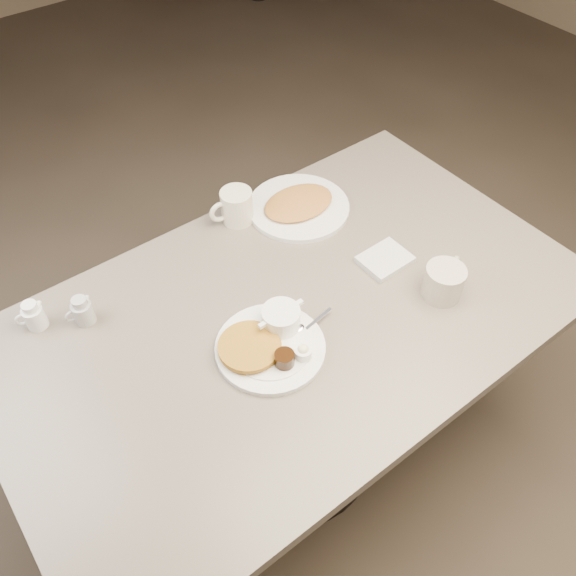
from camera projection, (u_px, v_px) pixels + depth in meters
room at (295, 71)px, 1.02m from camera, size 7.04×8.04×2.84m
diner_table at (292, 350)px, 1.63m from camera, size 1.50×0.90×0.75m
main_plate at (270, 341)px, 1.41m from camera, size 0.33×0.27×0.07m
coffee_mug_near at (444, 281)px, 1.51m from camera, size 0.16×0.13×0.09m
napkin at (385, 260)px, 1.61m from camera, size 0.13×0.11×0.02m
coffee_mug_far at (236, 207)px, 1.70m from camera, size 0.14×0.11×0.10m
creamer_left at (82, 311)px, 1.45m from camera, size 0.08×0.07×0.08m
creamer_right at (34, 316)px, 1.44m from camera, size 0.08×0.06×0.08m
hash_plate at (299, 206)px, 1.75m from camera, size 0.31×0.31×0.04m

